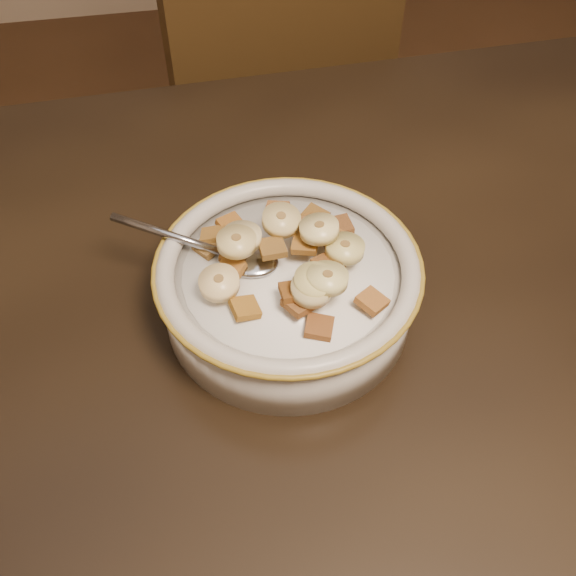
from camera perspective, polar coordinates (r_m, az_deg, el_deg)
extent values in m
cube|color=black|center=(0.55, 11.68, -7.36)|extent=(1.43, 0.95, 0.04)
cube|color=#392712|center=(1.09, 2.02, 8.81)|extent=(0.51, 0.51, 0.95)
cylinder|color=#B4AEA5|center=(0.53, 0.00, -0.38)|extent=(0.21, 0.21, 0.05)
cylinder|color=white|center=(0.51, 0.00, 1.41)|extent=(0.17, 0.17, 0.00)
ellipsoid|color=#9297A4|center=(0.52, -3.51, 2.46)|extent=(0.06, 0.05, 0.01)
cube|color=brown|center=(0.50, -1.40, 3.57)|extent=(0.02, 0.02, 0.01)
cube|color=brown|center=(0.54, 3.05, 5.54)|extent=(0.03, 0.03, 0.01)
cube|color=brown|center=(0.48, 0.98, -1.40)|extent=(0.03, 0.03, 0.01)
cube|color=brown|center=(0.55, 2.35, 6.33)|extent=(0.03, 0.03, 0.01)
cube|color=brown|center=(0.51, -4.78, 3.11)|extent=(0.03, 0.03, 0.01)
cube|color=brown|center=(0.50, 3.57, 2.15)|extent=(0.03, 0.03, 0.01)
cube|color=brown|center=(0.55, -5.04, 5.59)|extent=(0.03, 0.03, 0.01)
cube|color=brown|center=(0.53, 1.64, 5.04)|extent=(0.03, 0.03, 0.01)
cube|color=brown|center=(0.55, 4.61, 5.54)|extent=(0.02, 0.02, 0.01)
cube|color=brown|center=(0.54, -6.67, 4.70)|extent=(0.02, 0.02, 0.01)
cube|color=#955324|center=(0.49, 7.48, -1.16)|extent=(0.03, 0.03, 0.01)
cube|color=#8D6018|center=(0.50, -5.18, 1.58)|extent=(0.03, 0.03, 0.01)
cube|color=olive|center=(0.53, -7.09, 3.68)|extent=(0.03, 0.03, 0.01)
cube|color=brown|center=(0.54, 1.47, 5.61)|extent=(0.02, 0.02, 0.01)
cube|color=brown|center=(0.47, 2.79, -3.48)|extent=(0.03, 0.03, 0.01)
cube|color=#9A681E|center=(0.48, -3.84, -1.78)|extent=(0.02, 0.02, 0.01)
cube|color=brown|center=(0.51, 1.54, 3.98)|extent=(0.03, 0.03, 0.01)
cube|color=brown|center=(0.48, 0.52, -0.32)|extent=(0.02, 0.02, 0.01)
cube|color=brown|center=(0.52, 3.63, 4.69)|extent=(0.03, 0.03, 0.01)
cube|color=#905A26|center=(0.56, -1.02, 6.77)|extent=(0.03, 0.03, 0.01)
cylinder|color=#CBC27E|center=(0.50, 5.08, 3.54)|extent=(0.04, 0.04, 0.01)
cylinder|color=#F1E178|center=(0.47, 2.39, 0.60)|extent=(0.04, 0.04, 0.01)
cylinder|color=#E6DC8D|center=(0.50, -4.59, 4.11)|extent=(0.04, 0.04, 0.01)
cylinder|color=#CEBA7A|center=(0.47, 2.09, -0.06)|extent=(0.03, 0.03, 0.01)
cylinder|color=beige|center=(0.50, -4.11, 4.53)|extent=(0.04, 0.04, 0.01)
cylinder|color=#FFE999|center=(0.50, 2.79, 5.26)|extent=(0.04, 0.04, 0.01)
cylinder|color=#F9D78D|center=(0.49, -6.14, 0.47)|extent=(0.04, 0.04, 0.01)
cylinder|color=tan|center=(0.51, -0.60, 6.06)|extent=(0.04, 0.04, 0.02)
cylinder|color=#FBF09C|center=(0.47, 3.53, 0.87)|extent=(0.03, 0.03, 0.01)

